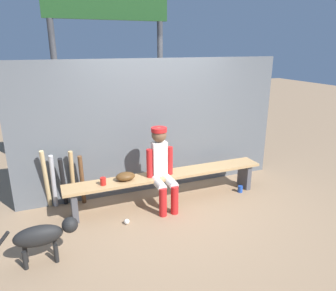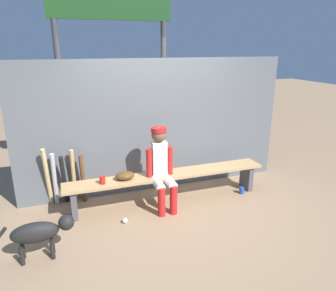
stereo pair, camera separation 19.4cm
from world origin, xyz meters
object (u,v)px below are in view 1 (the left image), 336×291
Objects in this scene: baseball at (127,222)px; cup_on_bench at (103,181)px; player_seated at (162,166)px; scoreboard at (112,26)px; bat_wood_dark at (82,180)px; dugout_bench at (168,179)px; bat_aluminum_black at (63,182)px; bat_aluminum_silver at (53,182)px; cup_on_ground at (240,189)px; baseball_glove at (125,176)px; bat_wood_tan at (72,178)px; dog at (44,235)px; bat_wood_natural at (46,179)px.

cup_on_bench is (-0.22, 0.36, 0.49)m from baseball.
player_seated is 0.32× the size of scoreboard.
scoreboard reaches higher than bat_wood_dark.
bat_wood_dark reaches higher than cup_on_bench.
dugout_bench is 3.79× the size of bat_aluminum_black.
bat_aluminum_silver is at bearing 159.81° from player_seated.
player_seated is 1.49m from bat_aluminum_black.
cup_on_bench reaches higher than cup_on_ground.
bat_wood_dark is 7.29× the size of cup_on_bench.
baseball is (-0.11, -0.40, -0.49)m from baseball_glove.
baseball_glove is at bearing -32.33° from bat_wood_tan.
bat_aluminum_silver is (-1.50, 0.55, -0.23)m from player_seated.
bat_aluminum_silver is 2.96m from cup_on_ground.
dugout_bench is 1.30m from bat_wood_dark.
bat_aluminum_silver reaches higher than dugout_bench.
bat_wood_dark is 7.29× the size of cup_on_ground.
bat_aluminum_black reaches higher than dog.
bat_aluminum_black is 2.82m from cup_on_ground.
bat_aluminum_silver is (-0.98, 0.44, -0.10)m from baseball_glove.
dugout_bench is 1.01m from cup_on_bench.
cup_on_ground is (2.47, -0.55, -0.35)m from bat_wood_dark.
dog is (-1.67, -0.71, -0.32)m from player_seated.
dog is (-1.81, -0.82, -0.04)m from dugout_bench.
cup_on_ground is 3.13m from dog.
cup_on_ground is at bearing -11.74° from bat_aluminum_black.
bat_aluminum_black is at bearing 174.81° from bat_wood_dark.
bat_wood_tan reaches higher than baseball.
player_seated is 0.93m from baseball.
bat_aluminum_silver is at bearing 168.33° from cup_on_ground.
bat_wood_dark is 0.51m from cup_on_bench.
dog is (-3.04, -0.66, 0.28)m from cup_on_ground.
player_seated is at bearing 25.01° from baseball.
bat_wood_natural is 1.28m from dog.
bat_wood_tan reaches higher than baseball_glove.
bat_aluminum_silver is at bearing -142.68° from scoreboard.
cup_on_bench is at bearing -33.65° from bat_wood_natural.
player_seated reaches higher than bat_wood_tan.
scoreboard reaches higher than cup_on_ground.
bat_aluminum_black is at bearing 164.53° from dugout_bench.
player_seated is 2.48m from scoreboard.
baseball_glove is at bearing -34.42° from bat_wood_dark.
baseball is at bearing -172.84° from cup_on_ground.
bat_wood_tan is 2.70m from cup_on_ground.
bat_wood_natural is 3.06m from cup_on_ground.
player_seated is at bearing -4.53° from cup_on_bench.
bat_wood_tan is at bearing 157.98° from bat_wood_dark.
cup_on_ground is at bearing -11.67° from bat_aluminum_silver.
player_seated is at bearing -21.09° from bat_aluminum_black.
player_seated is 1.84m from dog.
player_seated is 1.50m from cup_on_ground.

